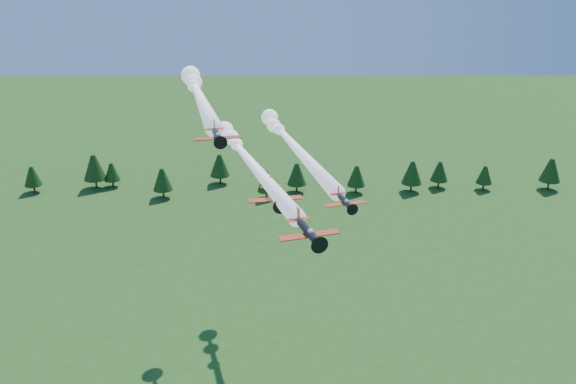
{
  "coord_description": "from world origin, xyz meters",
  "views": [
    {
      "loc": [
        0.97,
        -85.9,
        76.19
      ],
      "look_at": [
        1.31,
        0.0,
        42.4
      ],
      "focal_mm": 40.0,
      "sensor_mm": 36.0,
      "label": 1
    }
  ],
  "objects_px": {
    "plane_left": "(198,94)",
    "plane_lead": "(249,161)",
    "plane_slot": "(275,196)",
    "plane_right": "(292,143)"
  },
  "relations": [
    {
      "from": "plane_left",
      "to": "plane_slot",
      "type": "relative_size",
      "value": 4.97
    },
    {
      "from": "plane_left",
      "to": "plane_right",
      "type": "height_order",
      "value": "plane_left"
    },
    {
      "from": "plane_left",
      "to": "plane_slot",
      "type": "distance_m",
      "value": 25.79
    },
    {
      "from": "plane_left",
      "to": "plane_slot",
      "type": "bearing_deg",
      "value": -66.7
    },
    {
      "from": "plane_lead",
      "to": "plane_right",
      "type": "relative_size",
      "value": 1.01
    },
    {
      "from": "plane_lead",
      "to": "plane_slot",
      "type": "bearing_deg",
      "value": -90.17
    },
    {
      "from": "plane_lead",
      "to": "plane_left",
      "type": "relative_size",
      "value": 1.18
    },
    {
      "from": "plane_right",
      "to": "plane_left",
      "type": "bearing_deg",
      "value": -165.79
    },
    {
      "from": "plane_right",
      "to": "plane_slot",
      "type": "height_order",
      "value": "plane_right"
    },
    {
      "from": "plane_left",
      "to": "plane_lead",
      "type": "bearing_deg",
      "value": -34.54
    }
  ]
}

